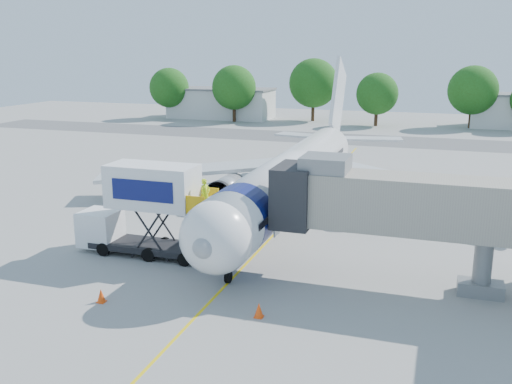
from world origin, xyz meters
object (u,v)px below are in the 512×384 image
(catering_hiloader, at_px, (144,210))
(jet_bridge, at_px, (393,204))
(aircraft, at_px, (294,175))
(ground_tug, at_px, (216,347))

(catering_hiloader, bearing_deg, jet_bridge, 0.01)
(catering_hiloader, bearing_deg, aircraft, 60.62)
(jet_bridge, bearing_deg, ground_tug, -118.70)
(jet_bridge, height_order, catering_hiloader, jet_bridge)
(aircraft, bearing_deg, catering_hiloader, -119.38)
(aircraft, distance_m, jet_bridge, 13.77)
(aircraft, bearing_deg, ground_tug, -83.46)
(ground_tug, bearing_deg, aircraft, 108.58)
(catering_hiloader, height_order, ground_tug, catering_hiloader)
(ground_tug, bearing_deg, jet_bridge, 73.35)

